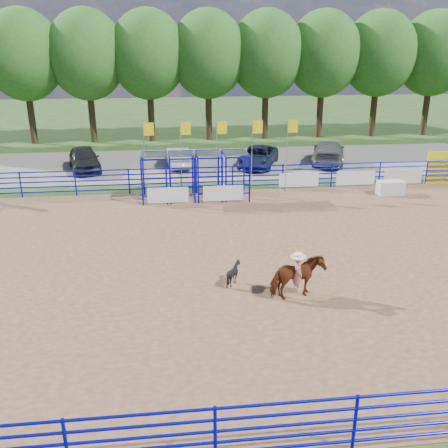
{
  "coord_description": "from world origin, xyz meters",
  "views": [
    {
      "loc": [
        -3.75,
        -18.1,
        8.49
      ],
      "look_at": [
        -1.54,
        1.0,
        1.3
      ],
      "focal_mm": 40.0,
      "sensor_mm": 36.0,
      "label": 1
    }
  ],
  "objects_px": {
    "car_a": "(84,159)",
    "car_d": "(328,152)",
    "car_c": "(258,157)",
    "announcer_table": "(390,188)",
    "calf": "(234,273)",
    "horse_and_rider": "(297,275)",
    "car_b": "(178,157)"
  },
  "relations": [
    {
      "from": "car_b",
      "to": "car_d",
      "type": "relative_size",
      "value": 0.76
    },
    {
      "from": "horse_and_rider",
      "to": "calf",
      "type": "xyz_separation_m",
      "value": [
        -2.02,
        1.29,
        -0.43
      ]
    },
    {
      "from": "calf",
      "to": "car_a",
      "type": "distance_m",
      "value": 19.54
    },
    {
      "from": "announcer_table",
      "to": "car_b",
      "type": "xyz_separation_m",
      "value": [
        -11.96,
        8.2,
        0.27
      ]
    },
    {
      "from": "horse_and_rider",
      "to": "calf",
      "type": "height_order",
      "value": "horse_and_rider"
    },
    {
      "from": "calf",
      "to": "car_b",
      "type": "distance_m",
      "value": 18.3
    },
    {
      "from": "announcer_table",
      "to": "car_a",
      "type": "bearing_deg",
      "value": 156.76
    },
    {
      "from": "announcer_table",
      "to": "calf",
      "type": "relative_size",
      "value": 1.75
    },
    {
      "from": "calf",
      "to": "car_d",
      "type": "xyz_separation_m",
      "value": [
        9.27,
        17.96,
        0.36
      ]
    },
    {
      "from": "car_a",
      "to": "car_b",
      "type": "relative_size",
      "value": 1.14
    },
    {
      "from": "horse_and_rider",
      "to": "car_a",
      "type": "bearing_deg",
      "value": 117.23
    },
    {
      "from": "calf",
      "to": "car_c",
      "type": "distance_m",
      "value": 18.09
    },
    {
      "from": "calf",
      "to": "car_d",
      "type": "distance_m",
      "value": 20.21
    },
    {
      "from": "car_a",
      "to": "car_d",
      "type": "distance_m",
      "value": 17.12
    },
    {
      "from": "horse_and_rider",
      "to": "car_b",
      "type": "relative_size",
      "value": 0.56
    },
    {
      "from": "announcer_table",
      "to": "horse_and_rider",
      "type": "bearing_deg",
      "value": -126.65
    },
    {
      "from": "horse_and_rider",
      "to": "car_a",
      "type": "distance_m",
      "value": 21.57
    },
    {
      "from": "announcer_table",
      "to": "car_c",
      "type": "distance_m",
      "value": 9.9
    },
    {
      "from": "announcer_table",
      "to": "car_b",
      "type": "height_order",
      "value": "car_b"
    },
    {
      "from": "announcer_table",
      "to": "car_d",
      "type": "distance_m",
      "value": 8.02
    },
    {
      "from": "announcer_table",
      "to": "horse_and_rider",
      "type": "relative_size",
      "value": 0.64
    },
    {
      "from": "car_a",
      "to": "car_b",
      "type": "xyz_separation_m",
      "value": [
        6.33,
        0.35,
        -0.12
      ]
    },
    {
      "from": "car_a",
      "to": "car_d",
      "type": "bearing_deg",
      "value": -13.0
    },
    {
      "from": "announcer_table",
      "to": "car_b",
      "type": "distance_m",
      "value": 14.5
    },
    {
      "from": "car_c",
      "to": "car_d",
      "type": "distance_m",
      "value": 5.2
    },
    {
      "from": "announcer_table",
      "to": "calf",
      "type": "xyz_separation_m",
      "value": [
        -10.45,
        -10.03,
        0.03
      ]
    },
    {
      "from": "car_a",
      "to": "calf",
      "type": "bearing_deg",
      "value": -79.55
    },
    {
      "from": "car_b",
      "to": "car_d",
      "type": "bearing_deg",
      "value": 172.86
    },
    {
      "from": "car_c",
      "to": "car_d",
      "type": "bearing_deg",
      "value": 25.28
    },
    {
      "from": "calf",
      "to": "car_c",
      "type": "xyz_separation_m",
      "value": [
        4.08,
        17.62,
        0.25
      ]
    },
    {
      "from": "car_a",
      "to": "horse_and_rider",
      "type": "bearing_deg",
      "value": -76.0
    },
    {
      "from": "car_b",
      "to": "car_a",
      "type": "bearing_deg",
      "value": -2.55
    }
  ]
}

